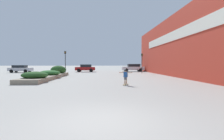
# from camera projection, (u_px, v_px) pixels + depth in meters

# --- Properties ---
(ground_plane) EXTENTS (300.00, 300.00, 0.00)m
(ground_plane) POSITION_uv_depth(u_px,v_px,m) (102.00, 121.00, 5.00)
(ground_plane) COLOR #A3A099
(building_wall_right) EXTENTS (0.67, 40.36, 7.93)m
(building_wall_right) POSITION_uv_depth(u_px,v_px,m) (183.00, 44.00, 20.07)
(building_wall_right) COLOR #B23323
(building_wall_right) RESTS_ON ground_plane
(planter_box) EXTENTS (2.40, 12.04, 1.40)m
(planter_box) POSITION_uv_depth(u_px,v_px,m) (50.00, 74.00, 20.01)
(planter_box) COLOR gray
(planter_box) RESTS_ON ground_plane
(skateboard) EXTENTS (0.53, 0.77, 0.10)m
(skateboard) POSITION_uv_depth(u_px,v_px,m) (126.00, 84.00, 13.44)
(skateboard) COLOR olive
(skateboard) RESTS_ON ground_plane
(skateboarder) EXTENTS (0.97, 0.55, 1.14)m
(skateboarder) POSITION_uv_depth(u_px,v_px,m) (126.00, 75.00, 13.42)
(skateboarder) COLOR tan
(skateboarder) RESTS_ON skateboard
(car_leftmost) EXTENTS (4.68, 2.07, 1.61)m
(car_leftmost) POSITION_uv_depth(u_px,v_px,m) (133.00, 68.00, 37.10)
(car_leftmost) COLOR silver
(car_leftmost) RESTS_ON ground_plane
(car_center_left) EXTENTS (4.32, 1.96, 1.49)m
(car_center_left) POSITION_uv_depth(u_px,v_px,m) (183.00, 68.00, 38.93)
(car_center_left) COLOR black
(car_center_left) RESTS_ON ground_plane
(car_center_right) EXTENTS (4.05, 1.97, 1.39)m
(car_center_right) POSITION_uv_depth(u_px,v_px,m) (20.00, 69.00, 32.80)
(car_center_right) COLOR #BCBCC1
(car_center_right) RESTS_ON ground_plane
(car_rightmost) EXTENTS (3.94, 2.04, 1.51)m
(car_rightmost) POSITION_uv_depth(u_px,v_px,m) (86.00, 68.00, 35.56)
(car_rightmost) COLOR maroon
(car_rightmost) RESTS_ON ground_plane
(traffic_light_left) EXTENTS (0.28, 0.30, 3.84)m
(traffic_light_left) POSITION_uv_depth(u_px,v_px,m) (65.00, 58.00, 30.01)
(traffic_light_left) COLOR black
(traffic_light_left) RESTS_ON ground_plane
(traffic_light_right) EXTENTS (0.28, 0.30, 3.42)m
(traffic_light_right) POSITION_uv_depth(u_px,v_px,m) (142.00, 60.00, 30.29)
(traffic_light_right) COLOR black
(traffic_light_right) RESTS_ON ground_plane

